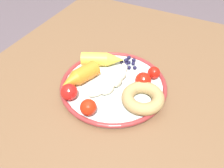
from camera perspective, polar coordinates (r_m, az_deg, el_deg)
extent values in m
cube|color=brown|center=(0.64, -1.09, -3.86)|extent=(1.06, 0.79, 0.03)
cube|color=brown|center=(1.19, 24.84, -6.12)|extent=(0.05, 0.05, 0.70)
cube|color=brown|center=(1.30, -4.30, 3.56)|extent=(0.05, 0.05, 0.70)
cylinder|color=silver|center=(0.64, 0.00, -0.39)|extent=(0.27, 0.27, 0.01)
torus|color=maroon|center=(0.64, 0.00, 0.00)|extent=(0.29, 0.29, 0.01)
ellipsoid|color=beige|center=(0.60, -4.00, -2.17)|extent=(0.04, 0.04, 0.02)
ellipsoid|color=beige|center=(0.61, -1.20, -0.94)|extent=(0.05, 0.04, 0.02)
ellipsoid|color=beige|center=(0.63, 0.98, 0.73)|extent=(0.04, 0.04, 0.03)
ellipsoid|color=beige|center=(0.65, 2.35, 2.30)|extent=(0.04, 0.03, 0.02)
ellipsoid|color=beige|center=(0.68, 2.85, 3.93)|extent=(0.04, 0.03, 0.02)
cylinder|color=orange|center=(0.65, -6.21, 2.71)|extent=(0.08, 0.06, 0.04)
cone|color=orange|center=(0.62, -10.12, 0.51)|extent=(0.06, 0.05, 0.04)
cylinder|color=yellow|center=(0.69, -4.22, 5.93)|extent=(0.07, 0.08, 0.04)
cone|color=yellow|center=(0.69, 0.91, 5.83)|extent=(0.06, 0.06, 0.04)
torus|color=tan|center=(0.59, 7.38, -3.29)|extent=(0.14, 0.14, 0.03)
sphere|color=#191638|center=(0.70, 5.08, 4.90)|extent=(0.01, 0.01, 0.01)
sphere|color=#191638|center=(0.72, 4.05, 6.30)|extent=(0.01, 0.01, 0.01)
sphere|color=#191638|center=(0.71, 5.23, 5.68)|extent=(0.01, 0.01, 0.01)
sphere|color=#191638|center=(0.69, 4.09, 3.95)|extent=(0.01, 0.01, 0.01)
sphere|color=#191638|center=(0.69, 5.48, 3.90)|extent=(0.01, 0.01, 0.01)
sphere|color=#191638|center=(0.70, 4.21, 5.10)|extent=(0.01, 0.01, 0.01)
sphere|color=#191638|center=(0.70, 2.65, 4.66)|extent=(0.01, 0.01, 0.01)
sphere|color=#191638|center=(0.71, 3.58, 5.79)|extent=(0.01, 0.01, 0.01)
sphere|color=#191638|center=(0.70, 2.34, 5.26)|extent=(0.01, 0.01, 0.01)
sphere|color=#191638|center=(0.68, 3.33, 4.75)|extent=(0.01, 0.01, 0.01)
sphere|color=#191638|center=(0.70, 3.32, 5.64)|extent=(0.01, 0.01, 0.01)
sphere|color=red|center=(0.62, 7.43, 0.87)|extent=(0.04, 0.04, 0.04)
sphere|color=red|center=(0.56, -5.66, -5.57)|extent=(0.04, 0.04, 0.04)
sphere|color=red|center=(0.66, 9.95, 2.66)|extent=(0.03, 0.03, 0.03)
sphere|color=red|center=(0.60, -10.17, -1.90)|extent=(0.04, 0.04, 0.04)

